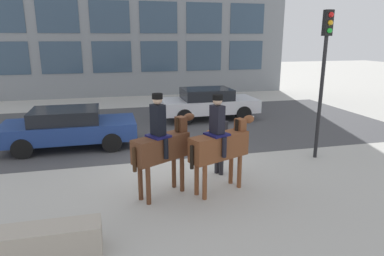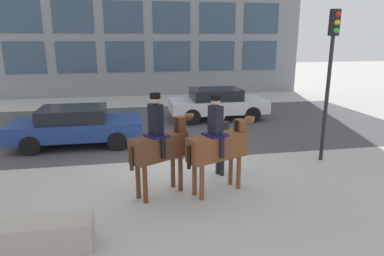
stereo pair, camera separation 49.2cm
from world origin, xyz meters
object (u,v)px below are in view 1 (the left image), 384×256
(street_car_near_lane, at_px, (69,127))
(street_car_far_lane, at_px, (208,103))
(mounted_horse_lead, at_px, (162,144))
(pedestrian_bystander, at_px, (219,139))
(planter_ledge, at_px, (38,243))
(traffic_light, at_px, (324,63))
(mounted_horse_companion, at_px, (220,143))

(street_car_near_lane, distance_m, street_car_far_lane, 6.52)
(mounted_horse_lead, height_order, pedestrian_bystander, mounted_horse_lead)
(mounted_horse_lead, distance_m, street_car_far_lane, 8.10)
(pedestrian_bystander, distance_m, planter_ledge, 5.08)
(traffic_light, xyz_separation_m, planter_ledge, (-7.54, -3.40, -2.66))
(pedestrian_bystander, xyz_separation_m, traffic_light, (3.39, 0.57, 1.92))
(pedestrian_bystander, height_order, planter_ledge, pedestrian_bystander)
(street_car_far_lane, height_order, traffic_light, traffic_light)
(mounted_horse_lead, bearing_deg, street_car_far_lane, 36.58)
(mounted_horse_companion, distance_m, street_car_far_lane, 7.73)
(planter_ledge, bearing_deg, traffic_light, 24.30)
(mounted_horse_lead, distance_m, mounted_horse_companion, 1.39)
(mounted_horse_lead, distance_m, traffic_light, 5.56)
(pedestrian_bystander, distance_m, street_car_far_lane, 6.66)
(mounted_horse_companion, xyz_separation_m, street_car_near_lane, (-3.90, 4.52, -0.50))
(street_car_far_lane, bearing_deg, street_car_near_lane, -153.02)
(mounted_horse_lead, bearing_deg, street_car_near_lane, 90.22)
(pedestrian_bystander, bearing_deg, mounted_horse_companion, 44.17)
(mounted_horse_companion, bearing_deg, mounted_horse_lead, 153.19)
(mounted_horse_companion, bearing_deg, street_car_near_lane, 108.03)
(street_car_near_lane, bearing_deg, street_car_far_lane, 26.98)
(traffic_light, bearing_deg, mounted_horse_lead, -163.72)
(mounted_horse_companion, distance_m, street_car_near_lane, 5.99)
(mounted_horse_companion, distance_m, pedestrian_bystander, 1.08)
(traffic_light, relative_size, planter_ledge, 2.12)
(mounted_horse_companion, height_order, pedestrian_bystander, mounted_horse_companion)
(mounted_horse_companion, bearing_deg, street_car_far_lane, 52.95)
(mounted_horse_lead, height_order, planter_ledge, mounted_horse_lead)
(street_car_near_lane, bearing_deg, mounted_horse_companion, -49.25)
(street_car_far_lane, distance_m, planter_ledge, 10.94)
(mounted_horse_lead, relative_size, street_car_far_lane, 0.56)
(pedestrian_bystander, relative_size, street_car_near_lane, 0.39)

